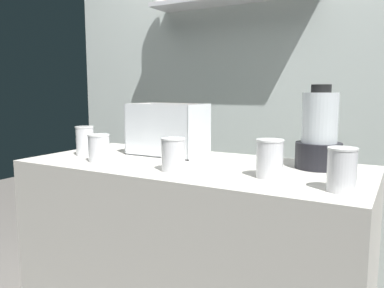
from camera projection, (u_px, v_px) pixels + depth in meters
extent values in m
cube|color=beige|center=(192.00, 267.00, 1.65)|extent=(1.40, 0.64, 0.90)
cube|color=silver|center=(258.00, 81.00, 2.20)|extent=(2.60, 0.04, 2.50)
cube|color=white|center=(168.00, 154.00, 1.81)|extent=(0.34, 0.21, 0.01)
cube|color=white|center=(155.00, 131.00, 1.70)|extent=(0.34, 0.01, 0.24)
cube|color=white|center=(179.00, 127.00, 1.88)|extent=(0.34, 0.01, 0.24)
cube|color=white|center=(139.00, 127.00, 1.87)|extent=(0.01, 0.21, 0.24)
cube|color=white|center=(200.00, 131.00, 1.71)|extent=(0.01, 0.21, 0.24)
cone|color=orange|center=(159.00, 149.00, 1.82)|extent=(0.17, 0.08, 0.03)
cone|color=orange|center=(163.00, 148.00, 1.82)|extent=(0.18, 0.10, 0.03)
cone|color=orange|center=(168.00, 149.00, 1.79)|extent=(0.14, 0.11, 0.03)
cone|color=orange|center=(156.00, 149.00, 1.84)|extent=(0.03, 0.16, 0.03)
cone|color=orange|center=(160.00, 143.00, 1.83)|extent=(0.03, 0.18, 0.03)
cone|color=orange|center=(160.00, 141.00, 1.81)|extent=(0.13, 0.16, 0.04)
cone|color=orange|center=(156.00, 143.00, 1.83)|extent=(0.17, 0.12, 0.03)
cone|color=orange|center=(157.00, 140.00, 1.84)|extent=(0.06, 0.18, 0.04)
cone|color=orange|center=(156.00, 137.00, 1.84)|extent=(0.14, 0.13, 0.03)
cone|color=orange|center=(172.00, 139.00, 1.78)|extent=(0.14, 0.15, 0.03)
cone|color=orange|center=(161.00, 138.00, 1.82)|extent=(0.17, 0.10, 0.03)
cylinder|color=black|center=(318.00, 155.00, 1.48)|extent=(0.17, 0.17, 0.10)
cylinder|color=silver|center=(320.00, 118.00, 1.46)|extent=(0.13, 0.13, 0.19)
cylinder|color=orange|center=(319.00, 137.00, 1.47)|extent=(0.12, 0.12, 0.04)
cylinder|color=black|center=(321.00, 88.00, 1.44)|extent=(0.07, 0.07, 0.03)
cylinder|color=white|center=(85.00, 142.00, 1.77)|extent=(0.08, 0.08, 0.13)
cylinder|color=maroon|center=(85.00, 147.00, 1.77)|extent=(0.07, 0.07, 0.08)
cylinder|color=white|center=(84.00, 127.00, 1.76)|extent=(0.08, 0.08, 0.01)
cylinder|color=white|center=(99.00, 149.00, 1.62)|extent=(0.09, 0.09, 0.11)
cylinder|color=orange|center=(99.00, 152.00, 1.62)|extent=(0.08, 0.08, 0.08)
cylinder|color=white|center=(98.00, 135.00, 1.61)|extent=(0.09, 0.09, 0.01)
cylinder|color=white|center=(173.00, 155.00, 1.43)|extent=(0.09, 0.09, 0.12)
cylinder|color=yellow|center=(173.00, 159.00, 1.43)|extent=(0.08, 0.08, 0.09)
cylinder|color=white|center=(173.00, 139.00, 1.42)|extent=(0.09, 0.09, 0.01)
cylinder|color=white|center=(270.00, 159.00, 1.31)|extent=(0.09, 0.09, 0.13)
cylinder|color=red|center=(269.00, 166.00, 1.32)|extent=(0.08, 0.08, 0.08)
cylinder|color=white|center=(270.00, 140.00, 1.31)|extent=(0.10, 0.10, 0.01)
cylinder|color=white|center=(342.00, 171.00, 1.13)|extent=(0.08, 0.08, 0.13)
cylinder|color=yellow|center=(341.00, 178.00, 1.14)|extent=(0.08, 0.08, 0.08)
cylinder|color=white|center=(343.00, 149.00, 1.12)|extent=(0.09, 0.09, 0.01)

